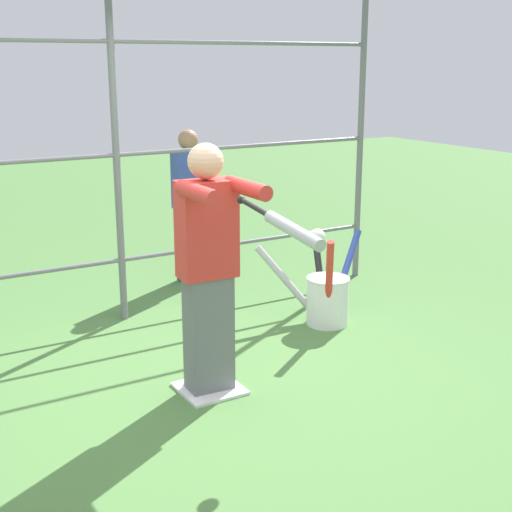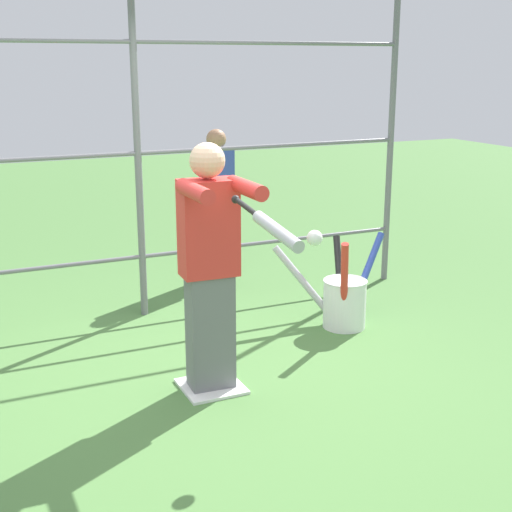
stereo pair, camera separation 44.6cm
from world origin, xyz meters
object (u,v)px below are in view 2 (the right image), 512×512
at_px(bat_bucket, 343,299).
at_px(bystander_behind_fence, 217,203).
at_px(batter, 210,261).
at_px(baseball_bat_swinging, 271,227).
at_px(softball_in_flight, 315,238).

distance_m(bat_bucket, bystander_behind_fence, 1.81).
distance_m(batter, bystander_behind_fence, 2.51).
bearing_deg(bat_bucket, baseball_bat_swinging, 47.53).
relative_size(baseball_bat_swinging, bystander_behind_fence, 0.55).
distance_m(softball_in_flight, bystander_behind_fence, 2.91).
relative_size(baseball_bat_swinging, bat_bucket, 0.78).
bearing_deg(batter, softball_in_flight, 130.97).
relative_size(softball_in_flight, bat_bucket, 0.09).
height_order(batter, bat_bucket, batter).
bearing_deg(baseball_bat_swinging, softball_in_flight, -141.01).
height_order(softball_in_flight, bystander_behind_fence, bystander_behind_fence).
xyz_separation_m(baseball_bat_swinging, bat_bucket, (-1.43, -1.56, -1.08)).
height_order(baseball_bat_swinging, softball_in_flight, baseball_bat_swinging).
distance_m(batter, softball_in_flight, 0.74).
distance_m(batter, bat_bucket, 1.69).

